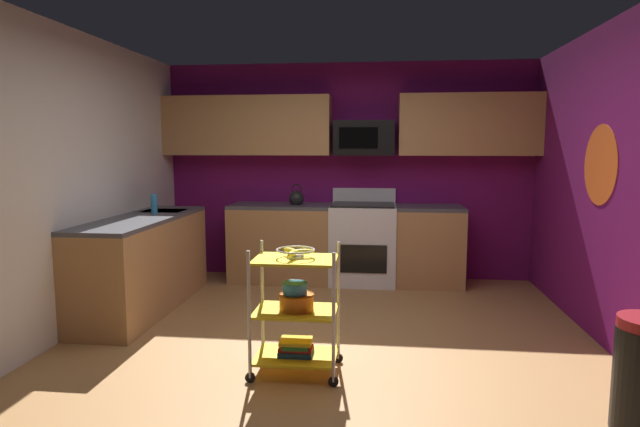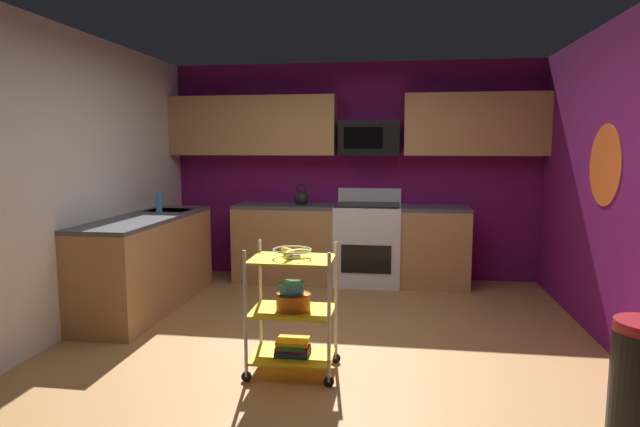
# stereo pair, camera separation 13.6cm
# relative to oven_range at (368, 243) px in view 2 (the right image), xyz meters

# --- Properties ---
(floor) EXTENTS (4.40, 4.80, 0.04)m
(floor) POSITION_rel_oven_range_xyz_m (-0.21, -2.10, -0.50)
(floor) COLOR #A87542
(floor) RESTS_ON ground
(wall_back) EXTENTS (4.52, 0.06, 2.60)m
(wall_back) POSITION_rel_oven_range_xyz_m (-0.21, 0.33, 0.82)
(wall_back) COLOR #6B1156
(wall_back) RESTS_ON ground
(wall_left) EXTENTS (0.06, 4.80, 2.60)m
(wall_left) POSITION_rel_oven_range_xyz_m (-2.44, -2.10, 0.82)
(wall_left) COLOR silver
(wall_left) RESTS_ON ground
(wall_right) EXTENTS (0.06, 4.80, 2.60)m
(wall_right) POSITION_rel_oven_range_xyz_m (2.02, -2.10, 0.82)
(wall_right) COLOR #6B1156
(wall_right) RESTS_ON ground
(wall_flower_decal) EXTENTS (0.00, 0.67, 0.67)m
(wall_flower_decal) POSITION_rel_oven_range_xyz_m (1.99, -1.58, 0.97)
(wall_flower_decal) COLOR #E5591E
(counter_run) EXTENTS (3.56, 2.57, 0.92)m
(counter_run) POSITION_rel_oven_range_xyz_m (-1.02, -0.55, -0.01)
(counter_run) COLOR #B27F4C
(counter_run) RESTS_ON ground
(oven_range) EXTENTS (0.76, 0.65, 1.10)m
(oven_range) POSITION_rel_oven_range_xyz_m (0.00, 0.00, 0.00)
(oven_range) COLOR white
(oven_range) RESTS_ON ground
(upper_cabinets) EXTENTS (4.40, 0.33, 0.70)m
(upper_cabinets) POSITION_rel_oven_range_xyz_m (-0.26, 0.13, 1.37)
(upper_cabinets) COLOR #B27F4C
(microwave) EXTENTS (0.70, 0.39, 0.40)m
(microwave) POSITION_rel_oven_range_xyz_m (-0.00, 0.10, 1.22)
(microwave) COLOR black
(rolling_cart) EXTENTS (0.64, 0.43, 0.91)m
(rolling_cart) POSITION_rel_oven_range_xyz_m (-0.38, -2.61, -0.02)
(rolling_cart) COLOR silver
(rolling_cart) RESTS_ON ground
(fruit_bowl) EXTENTS (0.27, 0.27, 0.07)m
(fruit_bowl) POSITION_rel_oven_range_xyz_m (-0.38, -2.61, 0.40)
(fruit_bowl) COLOR silver
(fruit_bowl) RESTS_ON rolling_cart
(mixing_bowl_large) EXTENTS (0.25, 0.25, 0.11)m
(mixing_bowl_large) POSITION_rel_oven_range_xyz_m (-0.38, -2.61, 0.04)
(mixing_bowl_large) COLOR orange
(mixing_bowl_large) RESTS_ON rolling_cart
(mixing_bowl_small) EXTENTS (0.18, 0.18, 0.08)m
(mixing_bowl_small) POSITION_rel_oven_range_xyz_m (-0.39, -2.61, 0.14)
(mixing_bowl_small) COLOR #338CBF
(mixing_bowl_small) RESTS_ON rolling_cart
(book_stack) EXTENTS (0.24, 0.20, 0.11)m
(book_stack) POSITION_rel_oven_range_xyz_m (-0.38, -2.61, -0.29)
(book_stack) COLOR #1E4C8C
(book_stack) RESTS_ON rolling_cart
(kettle) EXTENTS (0.21, 0.18, 0.26)m
(kettle) POSITION_rel_oven_range_xyz_m (-0.79, -0.00, 0.52)
(kettle) COLOR black
(kettle) RESTS_ON counter_run
(dish_soap_bottle) EXTENTS (0.06, 0.06, 0.20)m
(dish_soap_bottle) POSITION_rel_oven_range_xyz_m (-2.10, -1.01, 0.54)
(dish_soap_bottle) COLOR #2D8CBF
(dish_soap_bottle) RESTS_ON counter_run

